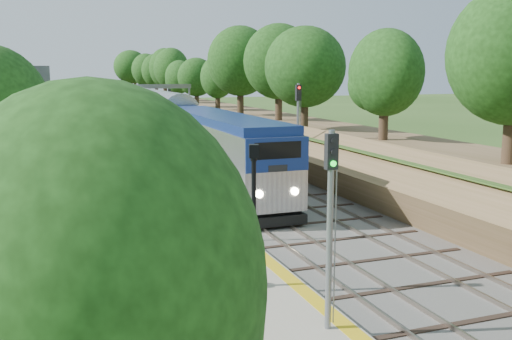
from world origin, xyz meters
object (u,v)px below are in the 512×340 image
object	(u,v)px
train	(110,104)
lamppost_mid	(254,224)
signal_platform	(330,209)
signal_gantry	(157,96)
lamppost_far	(207,194)
signal_farside	(298,121)

from	to	relation	value
train	lamppost_mid	world-z (taller)	lamppost_mid
lamppost_mid	signal_platform	size ratio (longest dim) A/B	0.86
signal_gantry	lamppost_far	xyz separation A→B (m)	(-6.11, -45.27, -2.51)
lamppost_mid	signal_platform	xyz separation A→B (m)	(0.86, -3.77, 1.30)
lamppost_mid	lamppost_far	distance (m)	6.33
lamppost_mid	signal_farside	size ratio (longest dim) A/B	0.72
train	signal_farside	distance (m)	63.14
train	signal_gantry	bearing A→B (deg)	-85.25
signal_farside	lamppost_mid	bearing A→B (deg)	-118.22
signal_platform	signal_farside	size ratio (longest dim) A/B	0.84
lamppost_far	signal_farside	world-z (taller)	signal_farside
lamppost_mid	lamppost_far	xyz separation A→B (m)	(0.12, 6.32, -0.24)
lamppost_far	signal_farside	xyz separation A→B (m)	(9.84, 12.23, 1.92)
signal_gantry	train	size ratio (longest dim) A/B	0.06
signal_gantry	signal_platform	xyz separation A→B (m)	(-5.37, -55.37, -0.97)
signal_gantry	lamppost_mid	world-z (taller)	signal_gantry
lamppost_mid	signal_gantry	bearing A→B (deg)	83.12
lamppost_far	signal_platform	world-z (taller)	signal_platform
lamppost_mid	lamppost_far	world-z (taller)	lamppost_mid
signal_platform	signal_farside	world-z (taller)	signal_farside
signal_gantry	lamppost_far	distance (m)	45.75
signal_gantry	lamppost_mid	size ratio (longest dim) A/B	1.73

